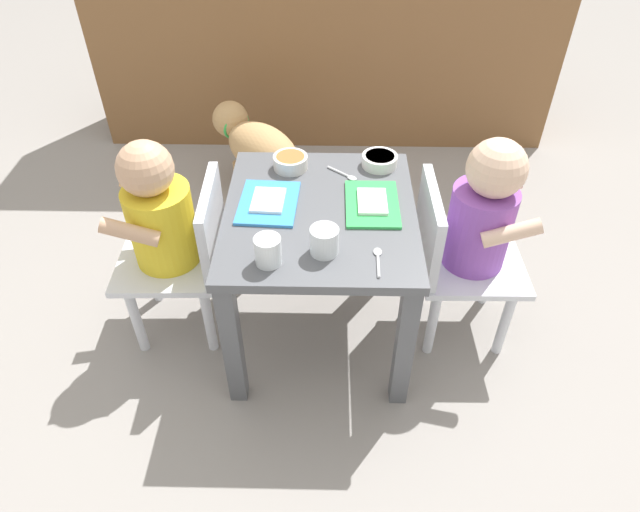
{
  "coord_description": "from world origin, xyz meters",
  "views": [
    {
      "loc": [
        0.02,
        -1.13,
        1.28
      ],
      "look_at": [
        0.0,
        0.0,
        0.29
      ],
      "focal_mm": 31.53,
      "sensor_mm": 36.0,
      "label": 1
    }
  ],
  "objects_px": {
    "cereal_bowl_right_side": "(290,162)",
    "cereal_bowl_left_side": "(380,160)",
    "dog": "(257,145)",
    "water_cup_right": "(324,242)",
    "dining_table": "(320,236)",
    "food_tray_left": "(268,202)",
    "water_cup_left": "(268,252)",
    "seated_child_left": "(166,222)",
    "spoon_by_left_tray": "(378,259)",
    "spoon_by_right_tray": "(345,175)",
    "seated_child_right": "(476,222)",
    "food_tray_right": "(372,203)"
  },
  "relations": [
    {
      "from": "cereal_bowl_left_side",
      "to": "spoon_by_right_tray",
      "type": "xyz_separation_m",
      "value": [
        -0.1,
        -0.05,
        -0.01
      ]
    },
    {
      "from": "food_tray_left",
      "to": "seated_child_right",
      "type": "bearing_deg",
      "value": -0.56
    },
    {
      "from": "dining_table",
      "to": "water_cup_left",
      "type": "distance_m",
      "value": 0.25
    },
    {
      "from": "cereal_bowl_right_side",
      "to": "cereal_bowl_left_side",
      "type": "relative_size",
      "value": 0.97
    },
    {
      "from": "dining_table",
      "to": "seated_child_right",
      "type": "relative_size",
      "value": 0.87
    },
    {
      "from": "spoon_by_left_tray",
      "to": "dining_table",
      "type": "bearing_deg",
      "value": 126.06
    },
    {
      "from": "seated_child_right",
      "to": "spoon_by_left_tray",
      "type": "bearing_deg",
      "value": -142.89
    },
    {
      "from": "food_tray_left",
      "to": "cereal_bowl_left_side",
      "type": "distance_m",
      "value": 0.35
    },
    {
      "from": "seated_child_right",
      "to": "water_cup_right",
      "type": "xyz_separation_m",
      "value": [
        -0.39,
        -0.18,
        0.07
      ]
    },
    {
      "from": "dining_table",
      "to": "water_cup_right",
      "type": "distance_m",
      "value": 0.2
    },
    {
      "from": "cereal_bowl_right_side",
      "to": "spoon_by_right_tray",
      "type": "height_order",
      "value": "cereal_bowl_right_side"
    },
    {
      "from": "seated_child_right",
      "to": "food_tray_left",
      "type": "xyz_separation_m",
      "value": [
        -0.53,
        0.01,
        0.05
      ]
    },
    {
      "from": "water_cup_right",
      "to": "cereal_bowl_right_side",
      "type": "xyz_separation_m",
      "value": [
        -0.1,
        0.35,
        -0.01
      ]
    },
    {
      "from": "cereal_bowl_right_side",
      "to": "seated_child_right",
      "type": "bearing_deg",
      "value": -19.72
    },
    {
      "from": "dog",
      "to": "water_cup_right",
      "type": "height_order",
      "value": "water_cup_right"
    },
    {
      "from": "water_cup_right",
      "to": "cereal_bowl_right_side",
      "type": "relative_size",
      "value": 0.7
    },
    {
      "from": "food_tray_right",
      "to": "spoon_by_left_tray",
      "type": "relative_size",
      "value": 1.99
    },
    {
      "from": "seated_child_left",
      "to": "spoon_by_right_tray",
      "type": "bearing_deg",
      "value": 17.25
    },
    {
      "from": "dog",
      "to": "cereal_bowl_left_side",
      "type": "bearing_deg",
      "value": -49.48
    },
    {
      "from": "spoon_by_left_tray",
      "to": "spoon_by_right_tray",
      "type": "distance_m",
      "value": 0.35
    },
    {
      "from": "water_cup_left",
      "to": "spoon_by_left_tray",
      "type": "xyz_separation_m",
      "value": [
        0.25,
        0.01,
        -0.03
      ]
    },
    {
      "from": "water_cup_right",
      "to": "dining_table",
      "type": "bearing_deg",
      "value": 94.63
    },
    {
      "from": "dining_table",
      "to": "cereal_bowl_right_side",
      "type": "bearing_deg",
      "value": 113.76
    },
    {
      "from": "spoon_by_left_tray",
      "to": "food_tray_left",
      "type": "bearing_deg",
      "value": 141.98
    },
    {
      "from": "food_tray_right",
      "to": "spoon_by_right_tray",
      "type": "xyz_separation_m",
      "value": [
        -0.07,
        0.13,
        -0.0
      ]
    },
    {
      "from": "cereal_bowl_left_side",
      "to": "seated_child_right",
      "type": "bearing_deg",
      "value": -38.44
    },
    {
      "from": "food_tray_right",
      "to": "spoon_by_right_tray",
      "type": "distance_m",
      "value": 0.15
    },
    {
      "from": "seated_child_left",
      "to": "spoon_by_left_tray",
      "type": "xyz_separation_m",
      "value": [
        0.54,
        -0.2,
        0.06
      ]
    },
    {
      "from": "water_cup_right",
      "to": "cereal_bowl_left_side",
      "type": "xyz_separation_m",
      "value": [
        0.15,
        0.37,
        -0.01
      ]
    },
    {
      "from": "dog",
      "to": "seated_child_left",
      "type": "bearing_deg",
      "value": -102.93
    },
    {
      "from": "dog",
      "to": "food_tray_right",
      "type": "height_order",
      "value": "food_tray_right"
    },
    {
      "from": "dog",
      "to": "food_tray_right",
      "type": "xyz_separation_m",
      "value": [
        0.38,
        -0.66,
        0.23
      ]
    },
    {
      "from": "seated_child_left",
      "to": "seated_child_right",
      "type": "xyz_separation_m",
      "value": [
        0.8,
        0.01,
        0.01
      ]
    },
    {
      "from": "spoon_by_right_tray",
      "to": "spoon_by_left_tray",
      "type": "bearing_deg",
      "value": -78.4
    },
    {
      "from": "seated_child_left",
      "to": "seated_child_right",
      "type": "relative_size",
      "value": 0.98
    },
    {
      "from": "dining_table",
      "to": "food_tray_right",
      "type": "bearing_deg",
      "value": 10.06
    },
    {
      "from": "dog",
      "to": "water_cup_right",
      "type": "bearing_deg",
      "value": -72.92
    },
    {
      "from": "water_cup_left",
      "to": "spoon_by_left_tray",
      "type": "bearing_deg",
      "value": 2.81
    },
    {
      "from": "food_tray_left",
      "to": "spoon_by_right_tray",
      "type": "distance_m",
      "value": 0.24
    },
    {
      "from": "food_tray_right",
      "to": "water_cup_left",
      "type": "relative_size",
      "value": 2.89
    },
    {
      "from": "dining_table",
      "to": "spoon_by_right_tray",
      "type": "relative_size",
      "value": 6.44
    },
    {
      "from": "dining_table",
      "to": "seated_child_left",
      "type": "height_order",
      "value": "seated_child_left"
    },
    {
      "from": "food_tray_left",
      "to": "water_cup_left",
      "type": "distance_m",
      "value": 0.22
    },
    {
      "from": "cereal_bowl_right_side",
      "to": "spoon_by_right_tray",
      "type": "bearing_deg",
      "value": -13.23
    },
    {
      "from": "water_cup_right",
      "to": "water_cup_left",
      "type": "bearing_deg",
      "value": -163.13
    },
    {
      "from": "seated_child_right",
      "to": "spoon_by_left_tray",
      "type": "xyz_separation_m",
      "value": [
        -0.27,
        -0.2,
        0.05
      ]
    },
    {
      "from": "seated_child_right",
      "to": "food_tray_right",
      "type": "distance_m",
      "value": 0.28
    },
    {
      "from": "water_cup_right",
      "to": "spoon_by_right_tray",
      "type": "xyz_separation_m",
      "value": [
        0.05,
        0.32,
        -0.03
      ]
    },
    {
      "from": "dog",
      "to": "food_tray_left",
      "type": "height_order",
      "value": "food_tray_left"
    },
    {
      "from": "water_cup_right",
      "to": "cereal_bowl_left_side",
      "type": "relative_size",
      "value": 0.67
    }
  ]
}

